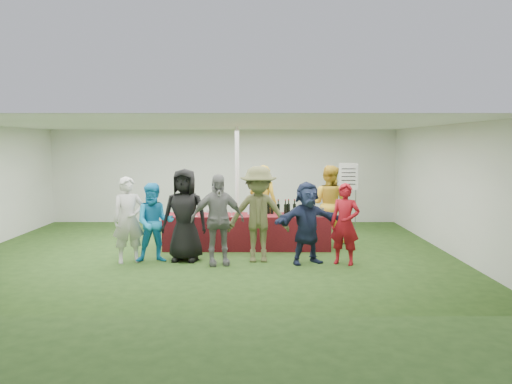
{
  "coord_description": "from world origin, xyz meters",
  "views": [
    {
      "loc": [
        0.96,
        -10.5,
        2.32
      ],
      "look_at": [
        0.95,
        0.32,
        1.25
      ],
      "focal_mm": 35.0,
      "sensor_mm": 36.0,
      "label": 1
    }
  ],
  "objects_px": {
    "customer_2": "(185,215)",
    "customer_4": "(258,214)",
    "serving_table": "(247,232)",
    "staff_back": "(329,204)",
    "customer_5": "(307,223)",
    "staff_pourer": "(263,205)",
    "customer_3": "(217,220)",
    "wine_list_sign": "(348,182)",
    "customer_0": "(129,220)",
    "customer_1": "(155,223)",
    "customer_6": "(345,224)",
    "dump_bucket": "(318,212)"
  },
  "relations": [
    {
      "from": "staff_pourer",
      "to": "customer_3",
      "type": "relative_size",
      "value": 1.05
    },
    {
      "from": "customer_0",
      "to": "customer_5",
      "type": "bearing_deg",
      "value": -23.94
    },
    {
      "from": "staff_back",
      "to": "customer_5",
      "type": "height_order",
      "value": "staff_back"
    },
    {
      "from": "staff_back",
      "to": "customer_2",
      "type": "relative_size",
      "value": 0.99
    },
    {
      "from": "dump_bucket",
      "to": "wine_list_sign",
      "type": "distance_m",
      "value": 2.59
    },
    {
      "from": "dump_bucket",
      "to": "staff_back",
      "type": "distance_m",
      "value": 0.98
    },
    {
      "from": "customer_3",
      "to": "customer_4",
      "type": "height_order",
      "value": "customer_4"
    },
    {
      "from": "customer_2",
      "to": "dump_bucket",
      "type": "bearing_deg",
      "value": 25.43
    },
    {
      "from": "dump_bucket",
      "to": "customer_1",
      "type": "height_order",
      "value": "customer_1"
    },
    {
      "from": "staff_pourer",
      "to": "customer_1",
      "type": "relative_size",
      "value": 1.18
    },
    {
      "from": "customer_1",
      "to": "customer_2",
      "type": "height_order",
      "value": "customer_2"
    },
    {
      "from": "staff_pourer",
      "to": "staff_back",
      "type": "height_order",
      "value": "staff_pourer"
    },
    {
      "from": "customer_0",
      "to": "customer_3",
      "type": "xyz_separation_m",
      "value": [
        1.73,
        -0.18,
        0.03
      ]
    },
    {
      "from": "staff_pourer",
      "to": "customer_5",
      "type": "height_order",
      "value": "staff_pourer"
    },
    {
      "from": "dump_bucket",
      "to": "customer_0",
      "type": "distance_m",
      "value": 3.95
    },
    {
      "from": "customer_0",
      "to": "customer_3",
      "type": "bearing_deg",
      "value": -28.76
    },
    {
      "from": "staff_back",
      "to": "customer_1",
      "type": "relative_size",
      "value": 1.16
    },
    {
      "from": "staff_pourer",
      "to": "customer_2",
      "type": "relative_size",
      "value": 1.0
    },
    {
      "from": "dump_bucket",
      "to": "customer_6",
      "type": "relative_size",
      "value": 0.16
    },
    {
      "from": "serving_table",
      "to": "staff_back",
      "type": "bearing_deg",
      "value": 20.07
    },
    {
      "from": "customer_3",
      "to": "customer_5",
      "type": "xyz_separation_m",
      "value": [
        1.71,
        0.11,
        -0.08
      ]
    },
    {
      "from": "customer_1",
      "to": "customer_4",
      "type": "relative_size",
      "value": 0.83
    },
    {
      "from": "staff_pourer",
      "to": "staff_back",
      "type": "relative_size",
      "value": 1.01
    },
    {
      "from": "wine_list_sign",
      "to": "customer_6",
      "type": "distance_m",
      "value": 3.63
    },
    {
      "from": "customer_2",
      "to": "customer_3",
      "type": "bearing_deg",
      "value": -19.32
    },
    {
      "from": "serving_table",
      "to": "customer_4",
      "type": "relative_size",
      "value": 1.93
    },
    {
      "from": "serving_table",
      "to": "wine_list_sign",
      "type": "bearing_deg",
      "value": 38.85
    },
    {
      "from": "customer_5",
      "to": "customer_6",
      "type": "height_order",
      "value": "customer_5"
    },
    {
      "from": "serving_table",
      "to": "customer_5",
      "type": "xyz_separation_m",
      "value": [
        1.18,
        -1.36,
        0.42
      ]
    },
    {
      "from": "staff_pourer",
      "to": "customer_5",
      "type": "relative_size",
      "value": 1.15
    },
    {
      "from": "customer_1",
      "to": "staff_back",
      "type": "bearing_deg",
      "value": 17.61
    },
    {
      "from": "staff_back",
      "to": "customer_5",
      "type": "distance_m",
      "value": 2.17
    },
    {
      "from": "customer_6",
      "to": "customer_0",
      "type": "bearing_deg",
      "value": -157.28
    },
    {
      "from": "customer_2",
      "to": "customer_6",
      "type": "bearing_deg",
      "value": 1.56
    },
    {
      "from": "wine_list_sign",
      "to": "customer_4",
      "type": "bearing_deg",
      "value": -125.45
    },
    {
      "from": "staff_pourer",
      "to": "customer_4",
      "type": "bearing_deg",
      "value": 106.87
    },
    {
      "from": "dump_bucket",
      "to": "customer_5",
      "type": "distance_m",
      "value": 1.19
    },
    {
      "from": "staff_back",
      "to": "customer_4",
      "type": "bearing_deg",
      "value": 76.45
    },
    {
      "from": "serving_table",
      "to": "dump_bucket",
      "type": "distance_m",
      "value": 1.62
    },
    {
      "from": "customer_1",
      "to": "customer_6",
      "type": "relative_size",
      "value": 0.99
    },
    {
      "from": "customer_4",
      "to": "serving_table",
      "type": "bearing_deg",
      "value": 100.1
    },
    {
      "from": "customer_4",
      "to": "staff_back",
      "type": "bearing_deg",
      "value": 47.56
    },
    {
      "from": "customer_2",
      "to": "customer_4",
      "type": "bearing_deg",
      "value": 4.11
    },
    {
      "from": "serving_table",
      "to": "customer_2",
      "type": "relative_size",
      "value": 1.98
    },
    {
      "from": "staff_back",
      "to": "customer_2",
      "type": "distance_m",
      "value": 3.59
    },
    {
      "from": "customer_0",
      "to": "customer_1",
      "type": "height_order",
      "value": "customer_0"
    },
    {
      "from": "customer_4",
      "to": "customer_3",
      "type": "bearing_deg",
      "value": -163.21
    },
    {
      "from": "staff_pourer",
      "to": "customer_6",
      "type": "xyz_separation_m",
      "value": [
        1.53,
        -1.91,
        -0.13
      ]
    },
    {
      "from": "dump_bucket",
      "to": "customer_4",
      "type": "relative_size",
      "value": 0.13
    },
    {
      "from": "wine_list_sign",
      "to": "customer_3",
      "type": "distance_m",
      "value": 4.76
    }
  ]
}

